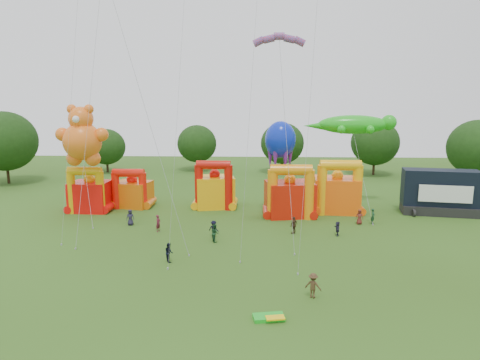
{
  "coord_description": "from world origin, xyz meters",
  "views": [
    {
      "loc": [
        3.5,
        -24.66,
        13.95
      ],
      "look_at": [
        1.72,
        18.0,
        5.86
      ],
      "focal_mm": 32.0,
      "sensor_mm": 36.0,
      "label": 1
    }
  ],
  "objects_px": {
    "teddy_bear_kite": "(85,162)",
    "spectator_0": "(130,217)",
    "gecko_kite": "(357,146)",
    "bouncy_castle_2": "(215,189)",
    "spectator_4": "(294,225)",
    "stage_trailer": "(440,193)",
    "octopus_kite": "(278,159)",
    "bouncy_castle_0": "(90,194)"
  },
  "relations": [
    {
      "from": "teddy_bear_kite",
      "to": "spectator_0",
      "type": "xyz_separation_m",
      "value": [
        5.85,
        -2.63,
        -5.87
      ]
    },
    {
      "from": "gecko_kite",
      "to": "bouncy_castle_2",
      "type": "bearing_deg",
      "value": -177.74
    },
    {
      "from": "gecko_kite",
      "to": "spectator_4",
      "type": "xyz_separation_m",
      "value": [
        -8.81,
        -11.48,
        -7.2
      ]
    },
    {
      "from": "stage_trailer",
      "to": "teddy_bear_kite",
      "type": "bearing_deg",
      "value": -174.78
    },
    {
      "from": "bouncy_castle_2",
      "to": "octopus_kite",
      "type": "relative_size",
      "value": 0.55
    },
    {
      "from": "spectator_0",
      "to": "spectator_4",
      "type": "distance_m",
      "value": 18.25
    },
    {
      "from": "teddy_bear_kite",
      "to": "spectator_0",
      "type": "bearing_deg",
      "value": -24.16
    },
    {
      "from": "bouncy_castle_0",
      "to": "stage_trailer",
      "type": "distance_m",
      "value": 43.52
    },
    {
      "from": "octopus_kite",
      "to": "bouncy_castle_2",
      "type": "bearing_deg",
      "value": 159.46
    },
    {
      "from": "bouncy_castle_2",
      "to": "spectator_4",
      "type": "height_order",
      "value": "bouncy_castle_2"
    },
    {
      "from": "bouncy_castle_2",
      "to": "teddy_bear_kite",
      "type": "distance_m",
      "value": 16.24
    },
    {
      "from": "stage_trailer",
      "to": "spectator_4",
      "type": "height_order",
      "value": "stage_trailer"
    },
    {
      "from": "stage_trailer",
      "to": "spectator_4",
      "type": "relative_size",
      "value": 4.94
    },
    {
      "from": "teddy_bear_kite",
      "to": "spectator_4",
      "type": "height_order",
      "value": "teddy_bear_kite"
    },
    {
      "from": "bouncy_castle_2",
      "to": "spectator_0",
      "type": "height_order",
      "value": "bouncy_castle_2"
    },
    {
      "from": "octopus_kite",
      "to": "spectator_4",
      "type": "bearing_deg",
      "value": -79.49
    },
    {
      "from": "gecko_kite",
      "to": "octopus_kite",
      "type": "relative_size",
      "value": 1.07
    },
    {
      "from": "gecko_kite",
      "to": "octopus_kite",
      "type": "height_order",
      "value": "gecko_kite"
    },
    {
      "from": "bouncy_castle_0",
      "to": "spectator_0",
      "type": "height_order",
      "value": "bouncy_castle_0"
    },
    {
      "from": "bouncy_castle_0",
      "to": "teddy_bear_kite",
      "type": "relative_size",
      "value": 0.44
    },
    {
      "from": "bouncy_castle_0",
      "to": "bouncy_castle_2",
      "type": "bearing_deg",
      "value": 9.4
    },
    {
      "from": "bouncy_castle_2",
      "to": "stage_trailer",
      "type": "height_order",
      "value": "bouncy_castle_2"
    },
    {
      "from": "bouncy_castle_0",
      "to": "bouncy_castle_2",
      "type": "xyz_separation_m",
      "value": [
        15.53,
        2.57,
        0.18
      ]
    },
    {
      "from": "bouncy_castle_2",
      "to": "teddy_bear_kite",
      "type": "height_order",
      "value": "teddy_bear_kite"
    },
    {
      "from": "bouncy_castle_2",
      "to": "octopus_kite",
      "type": "bearing_deg",
      "value": -20.54
    },
    {
      "from": "spectator_0",
      "to": "bouncy_castle_2",
      "type": "bearing_deg",
      "value": 38.37
    },
    {
      "from": "gecko_kite",
      "to": "teddy_bear_kite",
      "type": "bearing_deg",
      "value": -168.73
    },
    {
      "from": "spectator_4",
      "to": "octopus_kite",
      "type": "bearing_deg",
      "value": -127.47
    },
    {
      "from": "spectator_4",
      "to": "stage_trailer",
      "type": "bearing_deg",
      "value": 157.47
    },
    {
      "from": "stage_trailer",
      "to": "teddy_bear_kite",
      "type": "relative_size",
      "value": 0.68
    },
    {
      "from": "bouncy_castle_2",
      "to": "octopus_kite",
      "type": "height_order",
      "value": "octopus_kite"
    },
    {
      "from": "stage_trailer",
      "to": "bouncy_castle_0",
      "type": "bearing_deg",
      "value": -179.16
    },
    {
      "from": "stage_trailer",
      "to": "gecko_kite",
      "type": "distance_m",
      "value": 11.47
    },
    {
      "from": "teddy_bear_kite",
      "to": "spectator_4",
      "type": "relative_size",
      "value": 7.26
    },
    {
      "from": "bouncy_castle_0",
      "to": "gecko_kite",
      "type": "bearing_deg",
      "value": 5.57
    },
    {
      "from": "teddy_bear_kite",
      "to": "octopus_kite",
      "type": "xyz_separation_m",
      "value": [
        22.52,
        2.82,
        0.05
      ]
    },
    {
      "from": "teddy_bear_kite",
      "to": "gecko_kite",
      "type": "height_order",
      "value": "teddy_bear_kite"
    },
    {
      "from": "bouncy_castle_2",
      "to": "spectator_0",
      "type": "relative_size",
      "value": 3.54
    },
    {
      "from": "spectator_0",
      "to": "bouncy_castle_0",
      "type": "bearing_deg",
      "value": 133.63
    },
    {
      "from": "bouncy_castle_2",
      "to": "gecko_kite",
      "type": "xyz_separation_m",
      "value": [
        18.25,
        0.72,
        5.7
      ]
    },
    {
      "from": "stage_trailer",
      "to": "octopus_kite",
      "type": "bearing_deg",
      "value": -176.96
    },
    {
      "from": "octopus_kite",
      "to": "stage_trailer",
      "type": "bearing_deg",
      "value": 3.04
    }
  ]
}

